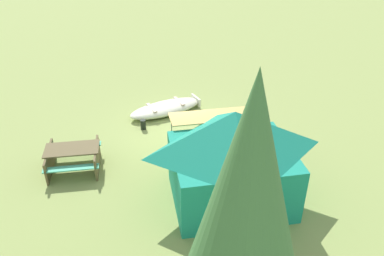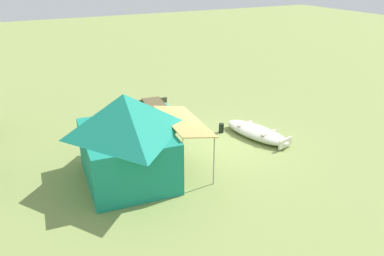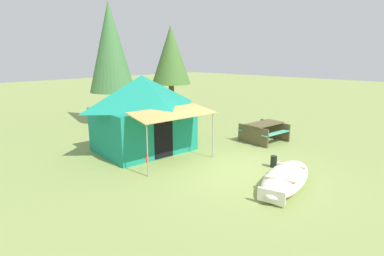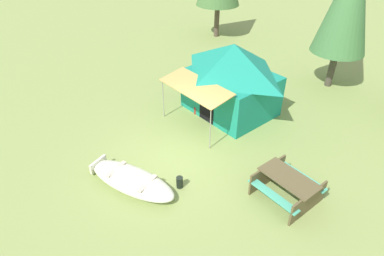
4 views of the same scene
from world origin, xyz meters
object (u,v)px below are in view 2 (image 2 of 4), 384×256
beached_rowboat (257,132)px  picnic_table (155,109)px  canvas_cabin_tent (127,136)px  fuel_can (221,128)px  cooler_box (167,177)px

beached_rowboat → picnic_table: 4.54m
canvas_cabin_tent → fuel_can: size_ratio=10.89×
canvas_cabin_tent → picnic_table: (4.23, -2.61, -0.98)m
beached_rowboat → fuel_can: 1.44m
beached_rowboat → fuel_can: bearing=42.4°
canvas_cabin_tent → fuel_can: (1.76, -4.48, -1.27)m
beached_rowboat → cooler_box: (-1.44, 4.48, -0.08)m
cooler_box → fuel_can: fuel_can is taller
beached_rowboat → cooler_box: size_ratio=6.20×
canvas_cabin_tent → fuel_can: bearing=-68.5°
canvas_cabin_tent → cooler_box: size_ratio=8.07×
beached_rowboat → canvas_cabin_tent: bearing=97.3°
picnic_table → fuel_can: bearing=-142.9°
picnic_table → fuel_can: 3.11m
beached_rowboat → cooler_box: 4.71m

